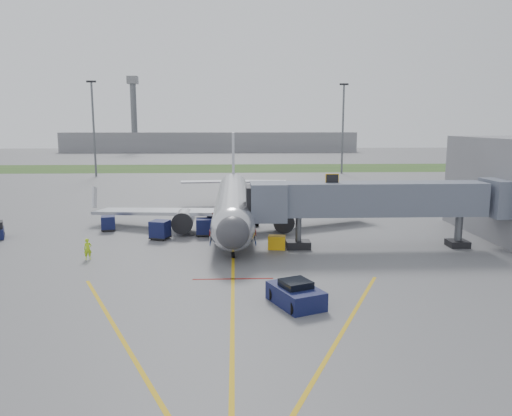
{
  "coord_description": "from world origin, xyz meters",
  "views": [
    {
      "loc": [
        0.2,
        -39.6,
        11.34
      ],
      "look_at": [
        2.25,
        8.59,
        3.2
      ],
      "focal_mm": 35.0,
      "sensor_mm": 36.0,
      "label": 1
    }
  ],
  "objects_px": {
    "airliner": "(233,203)",
    "belt_loader": "(210,228)",
    "pushback_tug": "(296,295)",
    "ramp_worker": "(88,249)"
  },
  "relations": [
    {
      "from": "airliner",
      "to": "pushback_tug",
      "type": "relative_size",
      "value": 7.97
    },
    {
      "from": "airliner",
      "to": "belt_loader",
      "type": "distance_m",
      "value": 4.48
    },
    {
      "from": "pushback_tug",
      "to": "ramp_worker",
      "type": "xyz_separation_m",
      "value": [
        -16.27,
        11.43,
        0.23
      ]
    },
    {
      "from": "pushback_tug",
      "to": "ramp_worker",
      "type": "bearing_deg",
      "value": 144.91
    },
    {
      "from": "airliner",
      "to": "belt_loader",
      "type": "relative_size",
      "value": 9.16
    },
    {
      "from": "belt_loader",
      "to": "ramp_worker",
      "type": "xyz_separation_m",
      "value": [
        -9.78,
        -10.32,
        0.44
      ]
    },
    {
      "from": "belt_loader",
      "to": "pushback_tug",
      "type": "bearing_deg",
      "value": -73.37
    },
    {
      "from": "ramp_worker",
      "to": "belt_loader",
      "type": "bearing_deg",
      "value": 21.55
    },
    {
      "from": "airliner",
      "to": "ramp_worker",
      "type": "xyz_separation_m",
      "value": [
        -12.28,
        -13.33,
        -1.74
      ]
    },
    {
      "from": "airliner",
      "to": "belt_loader",
      "type": "bearing_deg",
      "value": -129.75
    }
  ]
}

